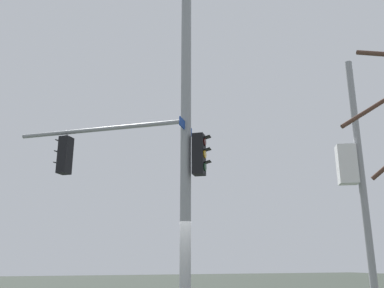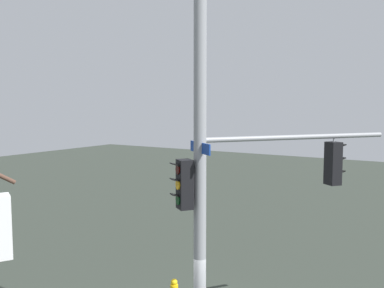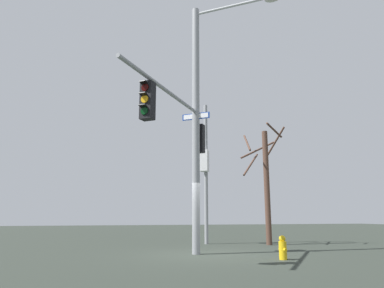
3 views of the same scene
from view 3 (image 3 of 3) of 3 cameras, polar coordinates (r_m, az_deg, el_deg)
The scene contains 5 objects.
ground_plane at distance 12.66m, azimuth 2.43°, elevation -17.68°, with size 80.00×80.00×0.00m, color #2C332B.
main_signal_pole_assembly at distance 12.74m, azimuth 0.41°, elevation 5.05°, with size 4.80×5.98×9.53m.
secondary_pole_assembly at distance 17.33m, azimuth 2.19°, elevation -3.78°, with size 0.69×0.57×6.95m.
bare_tree_behind_pole at distance 17.25m, azimuth 11.94°, elevation -5.67°, with size 2.00×2.15×5.68m.
fire_hydrant_fallback at distance 11.59m, azimuth 14.63°, elevation -16.17°, with size 0.38×0.24×0.73m.
Camera 3 is at (-12.05, 3.66, 1.33)m, focal length 32.58 mm.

